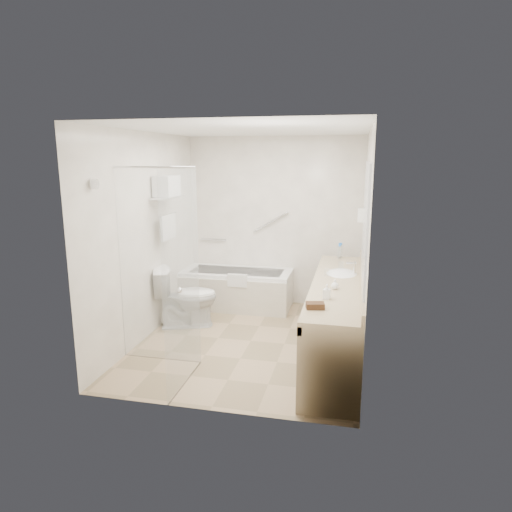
% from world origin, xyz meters
% --- Properties ---
extents(floor, '(3.20, 3.20, 0.00)m').
position_xyz_m(floor, '(0.00, 0.00, 0.00)').
color(floor, tan).
rests_on(floor, ground).
extents(ceiling, '(2.60, 3.20, 0.10)m').
position_xyz_m(ceiling, '(0.00, 0.00, 2.50)').
color(ceiling, white).
rests_on(ceiling, wall_back).
extents(wall_back, '(2.60, 0.10, 2.50)m').
position_xyz_m(wall_back, '(0.00, 1.60, 1.25)').
color(wall_back, white).
rests_on(wall_back, ground).
extents(wall_front, '(2.60, 0.10, 2.50)m').
position_xyz_m(wall_front, '(0.00, -1.60, 1.25)').
color(wall_front, white).
rests_on(wall_front, ground).
extents(wall_left, '(0.10, 3.20, 2.50)m').
position_xyz_m(wall_left, '(-1.30, 0.00, 1.25)').
color(wall_left, white).
rests_on(wall_left, ground).
extents(wall_right, '(0.10, 3.20, 2.50)m').
position_xyz_m(wall_right, '(1.30, 0.00, 1.25)').
color(wall_right, white).
rests_on(wall_right, ground).
extents(bathtub, '(1.60, 0.73, 0.59)m').
position_xyz_m(bathtub, '(-0.50, 1.24, 0.28)').
color(bathtub, white).
rests_on(bathtub, floor).
extents(grab_bar_short, '(0.40, 0.03, 0.03)m').
position_xyz_m(grab_bar_short, '(-0.95, 1.56, 0.95)').
color(grab_bar_short, silver).
rests_on(grab_bar_short, wall_back).
extents(grab_bar_long, '(0.53, 0.03, 0.33)m').
position_xyz_m(grab_bar_long, '(-0.05, 1.56, 1.25)').
color(grab_bar_long, silver).
rests_on(grab_bar_long, wall_back).
extents(shower_enclosure, '(0.96, 0.91, 2.11)m').
position_xyz_m(shower_enclosure, '(-0.63, -0.93, 1.07)').
color(shower_enclosure, silver).
rests_on(shower_enclosure, floor).
extents(towel_shelf, '(0.24, 0.55, 0.81)m').
position_xyz_m(towel_shelf, '(-1.17, 0.35, 1.75)').
color(towel_shelf, silver).
rests_on(towel_shelf, wall_left).
extents(vanity_counter, '(0.55, 2.70, 0.95)m').
position_xyz_m(vanity_counter, '(1.02, -0.15, 0.64)').
color(vanity_counter, tan).
rests_on(vanity_counter, floor).
extents(sink, '(0.40, 0.52, 0.14)m').
position_xyz_m(sink, '(1.05, 0.25, 0.82)').
color(sink, white).
rests_on(sink, vanity_counter).
extents(faucet, '(0.03, 0.03, 0.14)m').
position_xyz_m(faucet, '(1.20, 0.25, 0.93)').
color(faucet, silver).
rests_on(faucet, vanity_counter).
extents(mirror, '(0.02, 2.00, 1.20)m').
position_xyz_m(mirror, '(1.29, -0.15, 1.55)').
color(mirror, '#A7ACB3').
rests_on(mirror, wall_right).
extents(hairdryer_unit, '(0.08, 0.10, 0.18)m').
position_xyz_m(hairdryer_unit, '(1.25, 1.05, 1.45)').
color(hairdryer_unit, white).
rests_on(hairdryer_unit, wall_right).
extents(toilet, '(0.91, 0.69, 0.79)m').
position_xyz_m(toilet, '(-0.95, 0.33, 0.39)').
color(toilet, white).
rests_on(toilet, floor).
extents(amenity_basket, '(0.18, 0.14, 0.05)m').
position_xyz_m(amenity_basket, '(0.86, -1.10, 0.88)').
color(amenity_basket, '#3E2416').
rests_on(amenity_basket, vanity_counter).
extents(soap_bottle_a, '(0.09, 0.16, 0.07)m').
position_xyz_m(soap_bottle_a, '(0.94, -0.79, 0.88)').
color(soap_bottle_a, white).
rests_on(soap_bottle_a, vanity_counter).
extents(soap_bottle_b, '(0.10, 0.12, 0.08)m').
position_xyz_m(soap_bottle_b, '(1.01, -0.44, 0.89)').
color(soap_bottle_b, white).
rests_on(soap_bottle_b, vanity_counter).
extents(water_bottle_left, '(0.06, 0.06, 0.19)m').
position_xyz_m(water_bottle_left, '(0.99, 1.07, 0.94)').
color(water_bottle_left, silver).
rests_on(water_bottle_left, vanity_counter).
extents(water_bottle_mid, '(0.06, 0.06, 0.20)m').
position_xyz_m(water_bottle_mid, '(0.99, 1.10, 0.94)').
color(water_bottle_mid, silver).
rests_on(water_bottle_mid, vanity_counter).
extents(water_bottle_right, '(0.06, 0.06, 0.21)m').
position_xyz_m(water_bottle_right, '(1.01, 1.10, 0.95)').
color(water_bottle_right, silver).
rests_on(water_bottle_right, vanity_counter).
extents(drinking_glass_near, '(0.09, 0.09, 0.09)m').
position_xyz_m(drinking_glass_near, '(1.04, 0.45, 0.90)').
color(drinking_glass_near, silver).
rests_on(drinking_glass_near, vanity_counter).
extents(drinking_glass_far, '(0.08, 0.08, 0.08)m').
position_xyz_m(drinking_glass_far, '(0.89, 0.10, 0.89)').
color(drinking_glass_far, silver).
rests_on(drinking_glass_far, vanity_counter).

